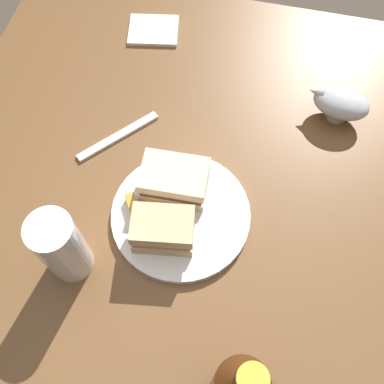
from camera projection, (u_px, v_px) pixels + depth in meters
ground_plane at (198, 285)px, 1.52m from camera, size 6.00×6.00×0.00m
dining_table at (200, 248)px, 1.19m from camera, size 1.04×0.99×0.74m
plate at (181, 215)px, 0.82m from camera, size 0.25×0.25×0.02m
sandwich_half_left at (174, 180)px, 0.81m from camera, size 0.12×0.08×0.06m
sandwich_half_right at (163, 230)px, 0.76m from camera, size 0.11×0.08×0.07m
potato_wedge_front at (155, 194)px, 0.82m from camera, size 0.02×0.05×0.02m
potato_wedge_middle at (163, 208)px, 0.81m from camera, size 0.03×0.05×0.02m
potato_wedge_back at (160, 217)px, 0.80m from camera, size 0.02×0.04×0.01m
potato_wedge_left_edge at (133, 207)px, 0.81m from camera, size 0.04×0.05×0.02m
potato_wedge_right_edge at (162, 216)px, 0.80m from camera, size 0.05×0.05×0.02m
potato_wedge_stray at (154, 231)px, 0.79m from camera, size 0.02×0.04×0.02m
pint_glass at (63, 249)px, 0.73m from camera, size 0.07×0.07×0.16m
gravy_boat at (340, 103)px, 0.89m from camera, size 0.13×0.09×0.07m
napkin at (153, 30)px, 1.02m from camera, size 0.12×0.11×0.01m
fork at (118, 136)px, 0.90m from camera, size 0.13×0.15×0.01m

